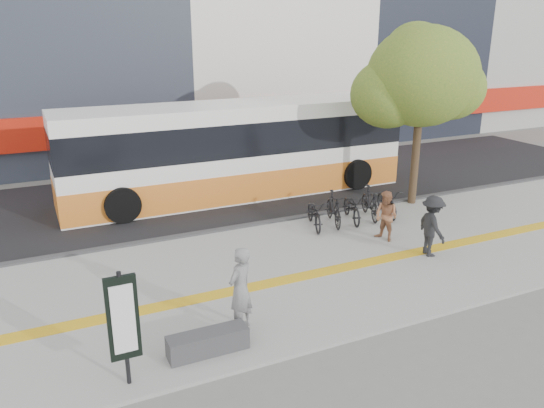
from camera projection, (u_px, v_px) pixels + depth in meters
name	position (u px, v px, depth m)	size (l,w,h in m)	color
ground	(297.00, 302.00, 12.67)	(120.00, 120.00, 0.00)	slate
sidewalk	(270.00, 275.00, 13.95)	(40.00, 7.00, 0.08)	gray
tactile_strip	(278.00, 281.00, 13.50)	(40.00, 0.45, 0.01)	gold
street	(187.00, 197.00, 20.40)	(40.00, 8.00, 0.06)	black
curb	(224.00, 230.00, 16.95)	(40.00, 0.25, 0.14)	#353538
bench	(208.00, 342.00, 10.50)	(1.60, 0.45, 0.45)	#353538
signboard	(123.00, 320.00, 9.25)	(0.55, 0.10, 2.20)	black
street_tree	(419.00, 79.00, 18.30)	(4.40, 3.80, 6.31)	#39291A
bus	(236.00, 152.00, 20.19)	(13.04, 3.09, 3.47)	white
bicycle_row	(352.00, 206.00, 17.60)	(3.98, 1.93, 1.07)	black
seated_woman	(240.00, 289.00, 11.12)	(0.68, 0.44, 1.85)	black
pedestrian_tan	(386.00, 216.00, 15.91)	(0.74, 0.58, 1.52)	#9E6645
pedestrian_dark	(432.00, 226.00, 14.83)	(1.12, 0.64, 1.73)	black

